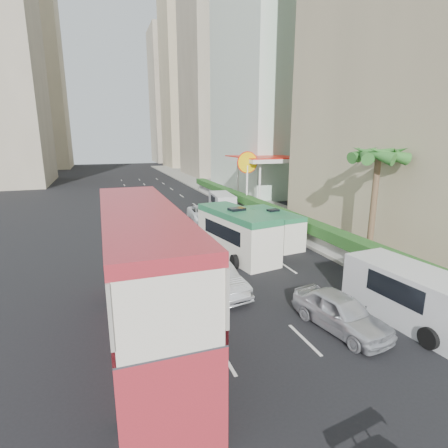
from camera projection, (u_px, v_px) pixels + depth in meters
name	position (u px, v px, depth m)	size (l,w,h in m)	color
ground_plane	(287.00, 314.00, 15.10)	(200.00, 200.00, 0.00)	black
double_decker_bus	(143.00, 277.00, 12.56)	(2.50, 11.00, 5.06)	#A8252F
car_silver_lane_a	(215.00, 292.00, 17.28)	(1.61, 4.62, 1.52)	silver
car_silver_lane_b	(339.00, 328.00, 13.92)	(1.72, 4.28, 1.46)	silver
van_asset	(203.00, 220.00, 32.33)	(2.20, 4.76, 1.32)	silver
minibus_near	(237.00, 233.00, 22.38)	(2.23, 6.68, 2.96)	silver
minibus_far	(273.00, 227.00, 25.02)	(1.78, 5.35, 2.37)	silver
panel_van_near	(412.00, 295.00, 14.31)	(2.22, 5.56, 2.22)	silver
panel_van_far	(222.00, 203.00, 35.89)	(1.90, 4.75, 1.90)	silver
sidewalk	(249.00, 203.00, 40.89)	(6.00, 120.00, 0.18)	#99968C
kerb_wall	(270.00, 219.00, 29.77)	(0.30, 44.00, 1.00)	silver
hedge	(270.00, 210.00, 29.57)	(1.10, 44.00, 0.70)	#2D6626
palm_tree	(373.00, 209.00, 20.49)	(0.36, 0.36, 6.40)	brown
shell_station	(265.00, 181.00, 38.75)	(6.50, 8.00, 5.50)	silver
tower_mid	(226.00, 46.00, 68.11)	(16.00, 16.00, 50.00)	tan
tower_far_a	(191.00, 81.00, 90.48)	(14.00, 14.00, 44.00)	#C0AF89
tower_far_b	(174.00, 98.00, 111.10)	(14.00, 14.00, 40.00)	tan
tower_left_b	(27.00, 73.00, 84.94)	(16.00, 16.00, 46.00)	#C0AF89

